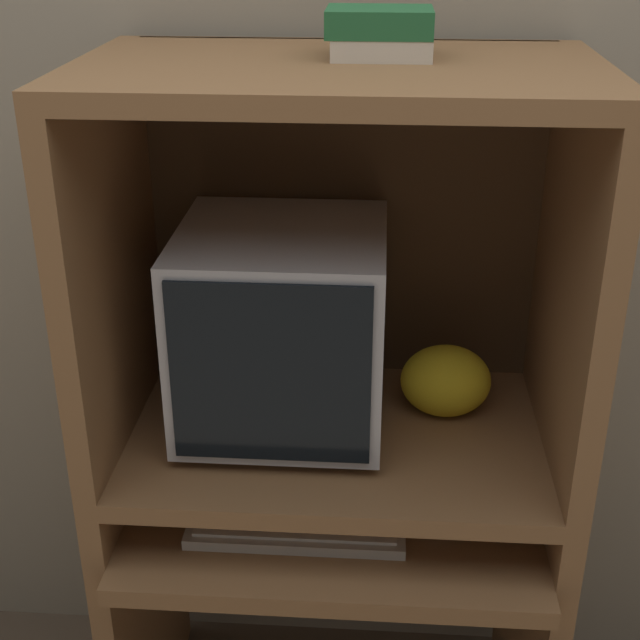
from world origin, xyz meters
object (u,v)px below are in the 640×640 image
object	(u,v)px
mouse	(435,527)
snack_bag	(446,381)
keyboard	(296,526)
book_stack	(380,32)
crt_monitor	(282,327)

from	to	relation	value
mouse	snack_bag	xyz separation A→B (m)	(0.02, 0.20, 0.19)
keyboard	book_stack	size ratio (longest dim) A/B	2.35
keyboard	book_stack	distance (m)	0.87
mouse	snack_bag	world-z (taller)	snack_bag
mouse	book_stack	size ratio (longest dim) A/B	0.37
keyboard	snack_bag	size ratio (longest dim) A/B	2.28
keyboard	snack_bag	bearing A→B (deg)	37.86
crt_monitor	mouse	size ratio (longest dim) A/B	6.21
snack_bag	book_stack	world-z (taller)	book_stack
snack_bag	keyboard	bearing A→B (deg)	-142.14
keyboard	snack_bag	xyz separation A→B (m)	(0.27, 0.21, 0.19)
crt_monitor	book_stack	xyz separation A→B (m)	(0.16, 0.02, 0.52)
snack_bag	crt_monitor	bearing A→B (deg)	-171.12
keyboard	mouse	distance (m)	0.25
mouse	book_stack	xyz separation A→B (m)	(-0.13, 0.17, 0.84)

